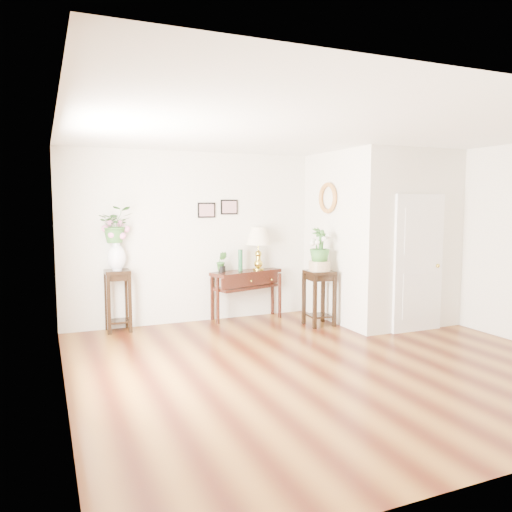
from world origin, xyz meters
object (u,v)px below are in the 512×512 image
console_table (246,295)px  plant_stand_a (118,301)px  table_lamp (258,250)px  plant_stand_b (319,298)px

console_table → plant_stand_a: (-2.13, 0.00, 0.06)m
plant_stand_a → table_lamp: bearing=0.0°
plant_stand_a → plant_stand_b: (3.03, -0.88, -0.03)m
table_lamp → plant_stand_a: (-2.35, 0.00, -0.70)m
table_lamp → plant_stand_a: table_lamp is taller
table_lamp → plant_stand_b: size_ratio=0.84×
plant_stand_a → console_table: bearing=0.0°
plant_stand_a → plant_stand_b: 3.16m
console_table → plant_stand_a: size_ratio=1.31×
console_table → table_lamp: (0.22, 0.00, 0.76)m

